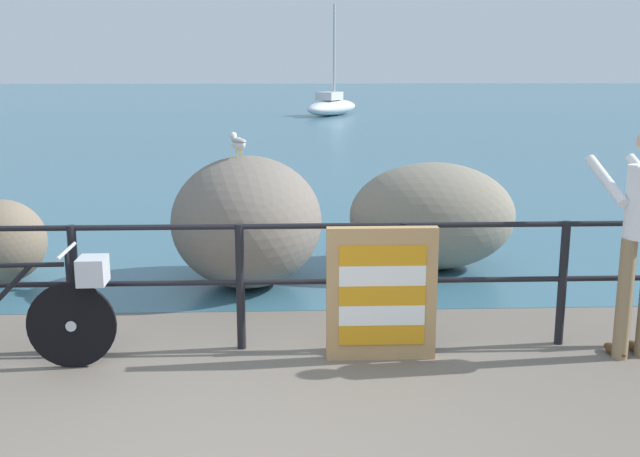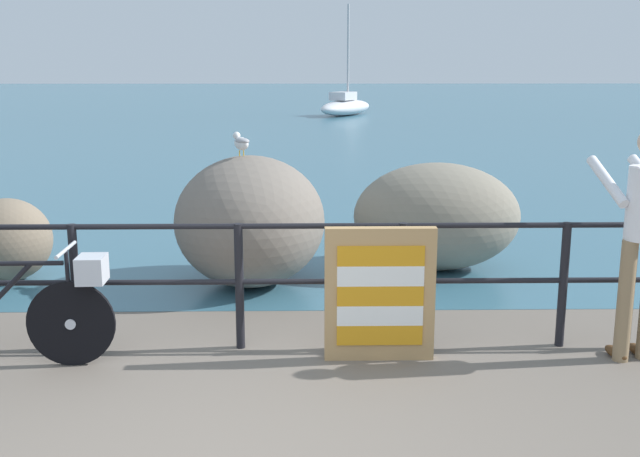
% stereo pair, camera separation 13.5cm
% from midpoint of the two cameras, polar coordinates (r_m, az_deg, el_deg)
% --- Properties ---
extents(ground_plane, '(120.00, 120.00, 0.10)m').
position_cam_midpoint_polar(ground_plane, '(23.78, -3.41, 6.76)').
color(ground_plane, '#6B6056').
extents(sea_surface, '(120.00, 90.00, 0.01)m').
position_cam_midpoint_polar(sea_surface, '(51.68, -2.83, 9.79)').
color(sea_surface, '#38667A').
rests_on(sea_surface, ground_plane).
extents(promenade_railing, '(7.81, 0.07, 1.02)m').
position_cam_midpoint_polar(promenade_railing, '(5.95, -6.73, -3.32)').
color(promenade_railing, black).
rests_on(promenade_railing, ground_plane).
extents(bicycle, '(1.70, 0.48, 0.92)m').
position_cam_midpoint_polar(bicycle, '(6.02, -22.46, -5.68)').
color(bicycle, black).
rests_on(bicycle, ground_plane).
extents(person_at_railing, '(0.53, 0.67, 1.78)m').
position_cam_midpoint_polar(person_at_railing, '(6.14, 22.57, -0.25)').
color(person_at_railing, '#8C7251').
rests_on(person_at_railing, ground_plane).
extents(folded_deckchair_stack, '(0.84, 0.10, 1.04)m').
position_cam_midpoint_polar(folded_deckchair_stack, '(5.75, 4.02, -4.98)').
color(folded_deckchair_stack, tan).
rests_on(folded_deckchair_stack, ground_plane).
extents(breakwater_boulder_main, '(1.53, 1.70, 1.34)m').
position_cam_midpoint_polar(breakwater_boulder_main, '(7.69, -6.08, 0.54)').
color(breakwater_boulder_main, slate).
rests_on(breakwater_boulder_main, ground).
extents(breakwater_boulder_left, '(0.91, 0.85, 0.87)m').
position_cam_midpoint_polar(breakwater_boulder_left, '(8.49, -23.43, -0.90)').
color(breakwater_boulder_left, '#7E6D59').
rests_on(breakwater_boulder_left, ground).
extents(breakwater_boulder_right, '(1.84, 1.38, 1.19)m').
position_cam_midpoint_polar(breakwater_boulder_right, '(8.40, 8.06, 0.96)').
color(breakwater_boulder_right, gray).
rests_on(breakwater_boulder_right, ground).
extents(seagull, '(0.23, 0.33, 0.23)m').
position_cam_midpoint_polar(seagull, '(7.56, -6.76, 6.52)').
color(seagull, gold).
rests_on(seagull, breakwater_boulder_main).
extents(sailboat, '(3.20, 4.50, 4.90)m').
position_cam_midpoint_polar(sailboat, '(34.55, 0.80, 9.28)').
color(sailboat, white).
rests_on(sailboat, sea_surface).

